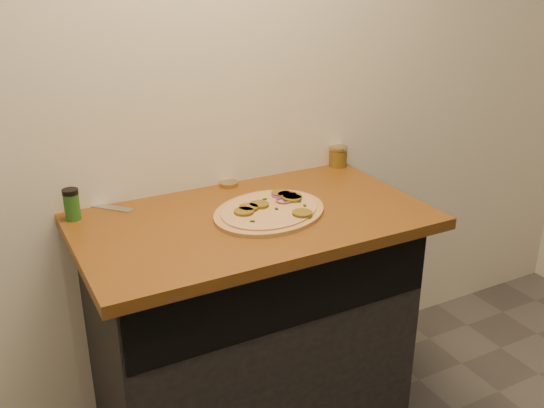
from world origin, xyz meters
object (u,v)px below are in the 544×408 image
pizza (270,210)px  spice_shaker (72,204)px  chefs_knife (92,204)px  salsa_jar (338,156)px

pizza → spice_shaker: size_ratio=5.11×
pizza → chefs_knife: bearing=145.7°
chefs_knife → spice_shaker: (-0.08, -0.10, 0.05)m
pizza → chefs_knife: size_ratio=2.40×
pizza → spice_shaker: bearing=156.7°
chefs_knife → spice_shaker: spice_shaker is taller
pizza → chefs_knife: (-0.53, 0.36, -0.01)m
salsa_jar → spice_shaker: (-1.10, -0.05, 0.01)m
chefs_knife → salsa_jar: 1.02m
chefs_knife → salsa_jar: bearing=-2.8°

